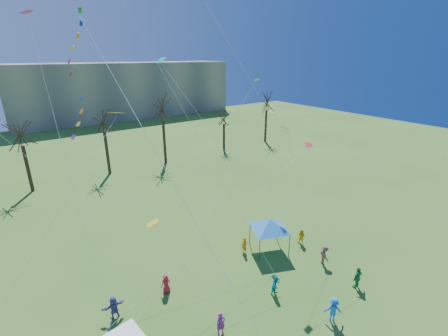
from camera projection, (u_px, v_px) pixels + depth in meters
distant_building at (127, 90)px, 89.26m from camera, size 60.00×14.00×15.00m
bare_tree_row at (120, 125)px, 45.82m from camera, size 70.25×8.13×12.09m
big_box_kite at (82, 71)px, 15.10m from camera, size 3.10×7.90×23.20m
canopy_tent_blue at (270, 224)px, 28.11m from camera, size 3.97×3.97×3.22m
festival_crowd at (213, 319)px, 20.38m from camera, size 26.45×10.53×1.85m
small_kites_aloft at (164, 114)px, 21.44m from camera, size 27.95×18.09×31.79m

